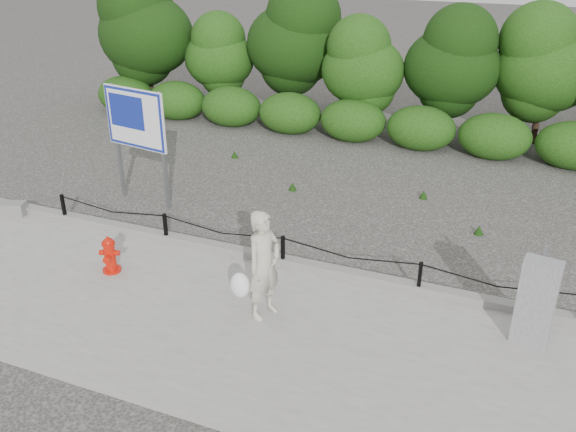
% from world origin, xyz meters
% --- Properties ---
extents(ground, '(90.00, 90.00, 0.00)m').
position_xyz_m(ground, '(0.00, 0.00, 0.00)').
color(ground, '#2D2B28').
rests_on(ground, ground).
extents(sidewalk, '(14.00, 4.00, 0.08)m').
position_xyz_m(sidewalk, '(0.00, -2.00, 0.04)').
color(sidewalk, gray).
rests_on(sidewalk, ground).
extents(curb, '(14.00, 0.22, 0.14)m').
position_xyz_m(curb, '(0.00, 0.05, 0.15)').
color(curb, slate).
rests_on(curb, sidewalk).
extents(chain_barrier, '(10.06, 0.06, 0.60)m').
position_xyz_m(chain_barrier, '(0.00, 0.00, 0.46)').
color(chain_barrier, black).
rests_on(chain_barrier, sidewalk).
extents(treeline, '(20.24, 3.56, 4.43)m').
position_xyz_m(treeline, '(-0.05, 8.94, 2.37)').
color(treeline, black).
rests_on(treeline, ground).
extents(fire_hydrant, '(0.41, 0.42, 0.70)m').
position_xyz_m(fire_hydrant, '(-2.79, -1.37, 0.41)').
color(fire_hydrant, red).
rests_on(fire_hydrant, sidewalk).
extents(pedestrian, '(0.83, 0.77, 1.82)m').
position_xyz_m(pedestrian, '(0.31, -1.56, 0.96)').
color(pedestrian, '#BCB8A1').
rests_on(pedestrian, sidewalk).
extents(concrete_block, '(0.95, 0.57, 0.29)m').
position_xyz_m(concrete_block, '(-6.40, -0.25, 0.22)').
color(concrete_block, slate).
rests_on(concrete_block, sidewalk).
extents(utility_cabinet, '(0.57, 0.41, 1.53)m').
position_xyz_m(utility_cabinet, '(4.30, -0.70, 0.78)').
color(utility_cabinet, '#9A9A9D').
rests_on(utility_cabinet, sidewalk).
extents(advertising_sign, '(1.63, 0.39, 2.64)m').
position_xyz_m(advertising_sign, '(-4.11, 1.59, 1.86)').
color(advertising_sign, slate).
rests_on(advertising_sign, ground).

